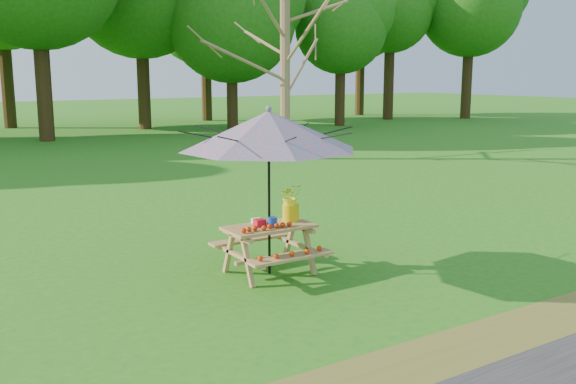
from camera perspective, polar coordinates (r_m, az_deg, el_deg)
ground at (r=9.16m, az=7.16°, el=-6.62°), size 120.00×120.00×0.00m
drygrass_strip at (r=7.37m, az=21.52°, el=-11.62°), size 120.00×1.20×0.01m
picnic_table at (r=8.72m, az=-1.66°, el=-5.20°), size 1.20×1.32×0.67m
patio_umbrella at (r=8.43m, az=-1.72°, el=5.48°), size 2.95×2.95×2.27m
produce_bins at (r=8.61m, az=-2.10°, el=-2.68°), size 0.27×0.41×0.13m
tomatoes_row at (r=8.40m, az=-1.92°, el=-3.14°), size 0.77×0.13×0.07m
flower_bucket at (r=8.85m, az=0.25°, el=-0.82°), size 0.38×0.35×0.52m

